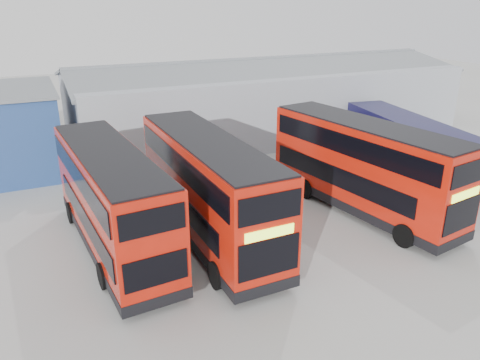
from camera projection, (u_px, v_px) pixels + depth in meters
The scene contains 6 objects.
ground_plane at pixel (315, 269), 18.84m from camera, with size 120.00×120.00×0.00m, color gray.
maintenance_shed at pixel (264, 98), 37.94m from camera, with size 30.50×12.00×5.89m.
double_decker_left at pixel (113, 202), 19.55m from camera, with size 3.35×10.75×4.48m.
double_decker_centre at pixel (208, 190), 20.50m from camera, with size 2.97×11.10×4.67m.
double_decker_right at pixel (363, 168), 23.28m from camera, with size 4.26×11.13×4.60m.
single_decker_blue at pixel (409, 145), 29.44m from camera, with size 4.54×11.97×3.18m.
Camera 1 is at (-9.53, -13.50, 10.19)m, focal length 35.00 mm.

